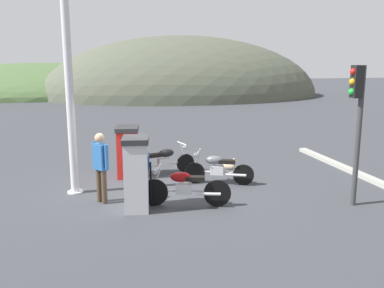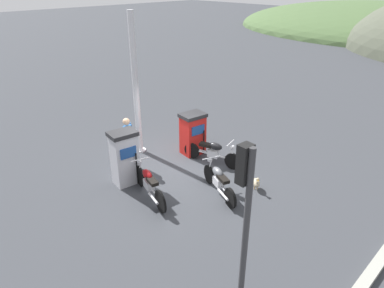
# 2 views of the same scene
# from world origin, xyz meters

# --- Properties ---
(ground_plane) EXTENTS (120.00, 120.00, 0.00)m
(ground_plane) POSITION_xyz_m (0.00, 0.00, 0.00)
(ground_plane) COLOR #383A3F
(fuel_pump_near) EXTENTS (0.70, 0.85, 1.68)m
(fuel_pump_near) POSITION_xyz_m (-0.46, -1.40, 0.85)
(fuel_pump_near) COLOR silver
(fuel_pump_near) RESTS_ON ground
(fuel_pump_far) EXTENTS (0.76, 0.90, 1.48)m
(fuel_pump_far) POSITION_xyz_m (-0.46, 1.40, 0.75)
(fuel_pump_far) COLOR red
(fuel_pump_far) RESTS_ON ground
(motorcycle_near_pump) EXTENTS (2.04, 0.80, 0.96)m
(motorcycle_near_pump) POSITION_xyz_m (0.63, -1.40, 0.47)
(motorcycle_near_pump) COLOR black
(motorcycle_near_pump) RESTS_ON ground
(motorcycle_far_pump) EXTENTS (2.02, 0.75, 0.92)m
(motorcycle_far_pump) POSITION_xyz_m (0.57, 1.32, 0.45)
(motorcycle_far_pump) COLOR black
(motorcycle_far_pump) RESTS_ON ground
(motorcycle_extra) EXTENTS (1.81, 0.89, 0.92)m
(motorcycle_extra) POSITION_xyz_m (1.88, 0.13, 0.43)
(motorcycle_extra) COLOR black
(motorcycle_extra) RESTS_ON ground
(attendant_person) EXTENTS (0.40, 0.52, 1.69)m
(attendant_person) POSITION_xyz_m (-1.24, -0.74, 0.97)
(attendant_person) COLOR #473828
(attendant_person) RESTS_ON ground
(wandering_duck) EXTENTS (0.42, 0.42, 0.49)m
(wandering_duck) POSITION_xyz_m (2.51, 1.07, 0.23)
(wandering_duck) COLOR tan
(wandering_duck) RESTS_ON ground
(roadside_traffic_light) EXTENTS (0.38, 0.25, 3.24)m
(roadside_traffic_light) POSITION_xyz_m (4.44, -2.18, 2.23)
(roadside_traffic_light) COLOR #38383A
(roadside_traffic_light) RESTS_ON ground
(canopy_support_pole) EXTENTS (0.40, 0.40, 4.74)m
(canopy_support_pole) POSITION_xyz_m (-1.91, 0.18, 2.29)
(canopy_support_pole) COLOR silver
(canopy_support_pole) RESTS_ON ground
(road_edge_kerb) EXTENTS (0.27, 6.95, 0.12)m
(road_edge_kerb) POSITION_xyz_m (6.15, 0.00, 0.06)
(road_edge_kerb) COLOR #9E9E93
(road_edge_kerb) RESTS_ON ground
(distant_hill_main) EXTENTS (33.46, 27.22, 6.08)m
(distant_hill_main) POSITION_xyz_m (-7.24, 38.20, 0.00)
(distant_hill_main) COLOR #476038
(distant_hill_main) RESTS_ON ground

